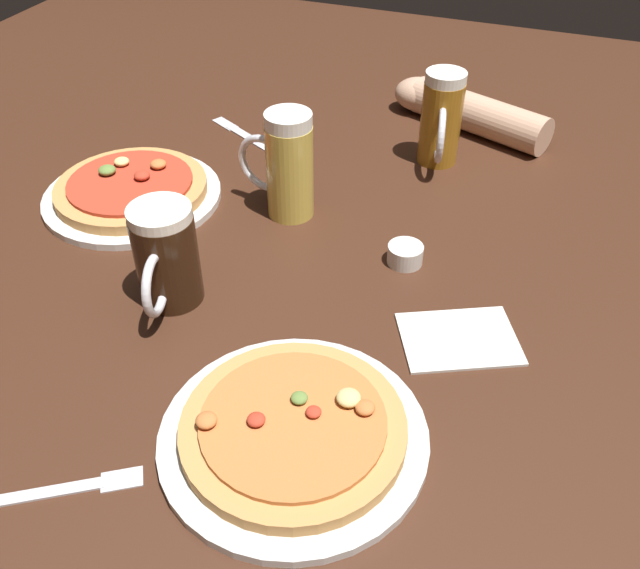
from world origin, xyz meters
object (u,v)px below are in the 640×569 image
object	(u,v)px
beer_mug_amber	(166,257)
diner_arm	(462,109)
beer_mug_dark	(441,120)
fork_left	(46,492)
napkin_folded	(459,338)
pizza_plate_far	(132,191)
pizza_plate_near	(294,431)
knife_right	(247,136)
ramekin_sauce	(405,254)
beer_mug_pale	(287,166)

from	to	relation	value
beer_mug_amber	diner_arm	size ratio (longest dim) A/B	0.45
beer_mug_dark	fork_left	world-z (taller)	beer_mug_dark
beer_mug_dark	napkin_folded	xyz separation A→B (m)	(0.14, -0.45, -0.08)
diner_arm	fork_left	bearing A→B (deg)	-103.07
pizza_plate_far	fork_left	distance (m)	0.57
pizza_plate_near	diner_arm	world-z (taller)	diner_arm
pizza_plate_far	knife_right	bearing A→B (deg)	72.72
ramekin_sauce	diner_arm	distance (m)	0.47
ramekin_sauce	knife_right	world-z (taller)	ramekin_sauce
diner_arm	napkin_folded	bearing A→B (deg)	-78.16
beer_mug_dark	beer_mug_pale	xyz separation A→B (m)	(-0.19, -0.25, 0.00)
pizza_plate_far	ramekin_sauce	world-z (taller)	pizza_plate_far
beer_mug_pale	knife_right	distance (m)	0.29
beer_mug_dark	knife_right	xyz separation A→B (m)	(-0.36, -0.04, -0.08)
beer_mug_amber	beer_mug_pale	xyz separation A→B (m)	(0.07, 0.26, 0.01)
beer_mug_dark	pizza_plate_near	bearing A→B (deg)	-90.13
beer_mug_amber	fork_left	bearing A→B (deg)	-83.45
ramekin_sauce	napkin_folded	bearing A→B (deg)	-50.62
pizza_plate_near	knife_right	distance (m)	0.73
pizza_plate_near	knife_right	size ratio (longest dim) A/B	1.57
pizza_plate_near	diner_arm	xyz separation A→B (m)	(0.01, 0.83, 0.02)
beer_mug_amber	ramekin_sauce	distance (m)	0.35
beer_mug_pale	diner_arm	size ratio (longest dim) A/B	0.54
pizza_plate_far	diner_arm	distance (m)	0.65
fork_left	pizza_plate_near	bearing A→B (deg)	35.94
pizza_plate_near	fork_left	bearing A→B (deg)	-144.06
pizza_plate_near	napkin_folded	xyz separation A→B (m)	(0.14, 0.23, -0.01)
pizza_plate_near	diner_arm	distance (m)	0.83
beer_mug_amber	fork_left	world-z (taller)	beer_mug_amber
knife_right	napkin_folded	bearing A→B (deg)	-39.17
knife_right	fork_left	bearing A→B (deg)	-79.42
beer_mug_dark	diner_arm	xyz separation A→B (m)	(0.01, 0.15, -0.05)
beer_mug_pale	fork_left	xyz separation A→B (m)	(-0.03, -0.58, -0.08)
ramekin_sauce	knife_right	distance (m)	0.48
napkin_folded	beer_mug_dark	bearing A→B (deg)	107.11
ramekin_sauce	napkin_folded	xyz separation A→B (m)	(0.11, -0.14, -0.01)
pizza_plate_near	beer_mug_pale	size ratio (longest dim) A/B	1.73
fork_left	beer_mug_pale	bearing A→B (deg)	87.16
beer_mug_dark	diner_arm	bearing A→B (deg)	85.76
ramekin_sauce	diner_arm	size ratio (longest dim) A/B	0.16
napkin_folded	ramekin_sauce	bearing A→B (deg)	129.38
ramekin_sauce	pizza_plate_near	bearing A→B (deg)	-94.50
beer_mug_pale	fork_left	world-z (taller)	beer_mug_pale
beer_mug_amber	fork_left	size ratio (longest dim) A/B	0.78
beer_mug_pale	napkin_folded	bearing A→B (deg)	-31.37
beer_mug_dark	beer_mug_amber	bearing A→B (deg)	-116.57
pizza_plate_near	beer_mug_amber	world-z (taller)	beer_mug_amber
knife_right	pizza_plate_far	bearing A→B (deg)	-107.28
pizza_plate_far	beer_mug_pale	xyz separation A→B (m)	(0.26, 0.06, 0.07)
napkin_folded	diner_arm	size ratio (longest dim) A/B	0.46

